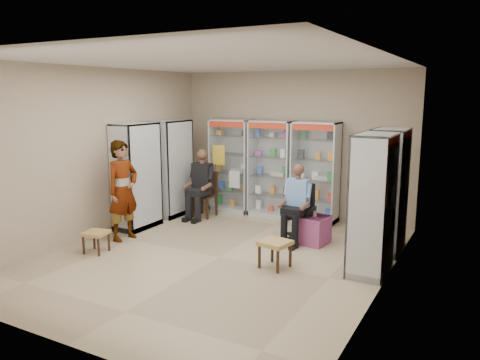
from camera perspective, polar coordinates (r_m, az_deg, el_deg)
The scene contains 18 objects.
floor at distance 7.48m, azimuth -2.57°, elevation -9.37°, with size 6.00×6.00×0.00m, color tan.
room_shell at distance 7.06m, azimuth -2.71°, elevation 5.84°, with size 5.02×6.02×3.01m.
cabinet_back_left at distance 10.17m, azimuth -1.00°, elevation 1.77°, with size 0.90×0.50×2.00m, color silver.
cabinet_back_mid at distance 9.74m, azimuth 3.88°, elevation 1.36°, with size 0.90×0.50×2.00m, color #B4B5BC.
cabinet_back_right at distance 9.40m, azimuth 9.16°, elevation 0.91°, with size 0.90×0.50×2.00m, color #A2A6A9.
cabinet_right_far at distance 7.91m, azimuth 17.61°, elevation -1.24°, with size 0.50×0.90×2.00m, color silver.
cabinet_right_near at distance 6.85m, azimuth 15.84°, elevation -2.90°, with size 0.50×0.90×2.00m, color silver.
cabinet_left_far at distance 9.90m, azimuth -8.35°, elevation 1.42°, with size 0.50×0.90×2.00m, color #B4B8BC.
cabinet_left_near at distance 9.06m, azimuth -12.50°, elevation 0.44°, with size 0.50×0.90×2.00m, color silver.
wooden_chair at distance 9.78m, azimuth -4.36°, elevation -1.77°, with size 0.42×0.42×0.94m, color #2F1E12.
seated_customer at distance 9.70m, azimuth -4.54°, elevation -0.67°, with size 0.44×0.60×1.34m, color black, non-canonical shape.
office_chair at distance 8.20m, azimuth 7.21°, elevation -3.98°, with size 0.55×0.55×1.01m, color black.
seated_shopkeeper at distance 8.12m, azimuth 7.11°, elevation -3.12°, with size 0.42×0.59×1.28m, color #77A1EC, non-canonical shape.
pink_trunk at distance 8.16m, azimuth 8.82°, elevation -6.01°, with size 0.50×0.48×0.48m, color #C64F9E.
tea_glass at distance 8.06m, azimuth 9.10°, elevation -4.10°, with size 0.07×0.07×0.09m, color #4F1C06.
woven_stool_a at distance 7.01m, azimuth 4.28°, elevation -9.01°, with size 0.41×0.41×0.41m, color #A47045.
woven_stool_b at distance 7.97m, azimuth -17.12°, elevation -7.24°, with size 0.35×0.35×0.35m, color olive.
standing_man at distance 8.39m, azimuth -14.09°, elevation -1.26°, with size 0.64×0.42×1.76m, color gray.
Camera 1 is at (3.64, -6.03, 2.53)m, focal length 35.00 mm.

